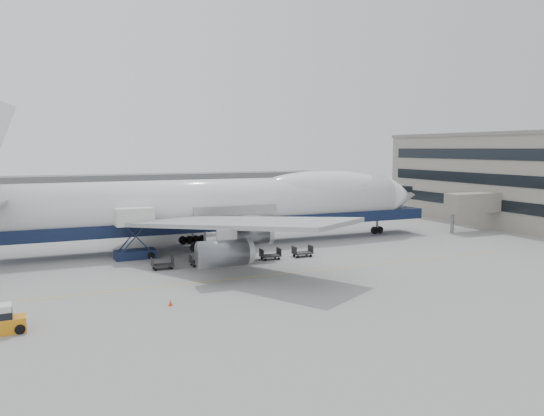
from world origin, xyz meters
name	(u,v)px	position (x,y,z in m)	size (l,w,h in m)	color
ground	(253,263)	(0.00, 0.00, 0.00)	(260.00, 260.00, 0.00)	gray
apron_line	(275,275)	(0.00, -6.00, 0.01)	(60.00, 0.15, 0.01)	gold
hangar	(98,190)	(-10.00, 70.00, 3.50)	(110.00, 8.00, 7.00)	slate
airliner	(225,204)	(0.64, 12.00, 5.62)	(67.00, 55.30, 19.98)	white
catering_truck	(134,230)	(-11.84, 8.03, 3.43)	(4.75, 3.39, 6.03)	#172245
baggage_tug	(2,321)	(-24.52, -14.18, 0.91)	(2.85, 1.61, 2.04)	orange
traffic_cone	(170,303)	(-12.27, -12.38, 0.25)	(0.36, 0.36, 0.52)	#DA450B
dolly_0	(163,264)	(-10.05, 1.12, 0.53)	(2.30, 1.35, 1.30)	#2D2D30
dolly_1	(201,261)	(-5.84, 1.12, 0.53)	(2.30, 1.35, 1.30)	#2D2D30
dolly_2	(236,258)	(-1.64, 1.12, 0.53)	(2.30, 1.35, 1.30)	#2D2D30
dolly_3	(270,255)	(2.56, 1.12, 0.53)	(2.30, 1.35, 1.30)	#2D2D30
dolly_4	(302,252)	(6.76, 1.12, 0.53)	(2.30, 1.35, 1.30)	#2D2D30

